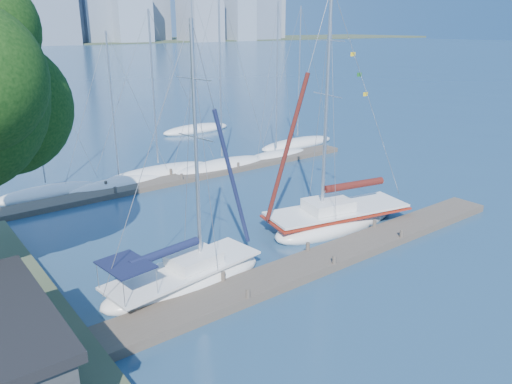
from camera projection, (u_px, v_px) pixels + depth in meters
ground at (320, 264)px, 24.01m from camera, size 700.00×700.00×0.00m
near_dock at (320, 260)px, 23.95m from camera, size 26.00×2.00×0.40m
far_dock at (188, 177)px, 37.14m from camera, size 30.00×1.80×0.36m
sailboat_navy at (184, 267)px, 21.65m from camera, size 7.95×3.46×11.73m
sailboat_maroon at (337, 209)px, 28.31m from camera, size 9.34×4.69×13.40m
bg_boat_0 at (47, 192)px, 33.51m from camera, size 6.98×3.24×11.56m
bg_boat_1 at (120, 184)px, 35.26m from camera, size 7.37×2.88×10.89m
bg_boat_2 at (159, 173)px, 37.74m from camera, size 9.30×4.14×12.33m
bg_boat_3 at (222, 166)px, 39.59m from camera, size 8.57×2.44×14.37m
bg_boat_4 at (276, 156)px, 42.85m from camera, size 6.95×4.53×12.97m
bg_boat_5 at (297, 143)px, 47.22m from camera, size 8.54×2.48×12.84m
bg_boat_6 at (4, 154)px, 43.13m from camera, size 8.84×5.85×16.32m
bg_boat_7 at (196, 129)px, 53.55m from camera, size 8.15×4.85×15.01m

